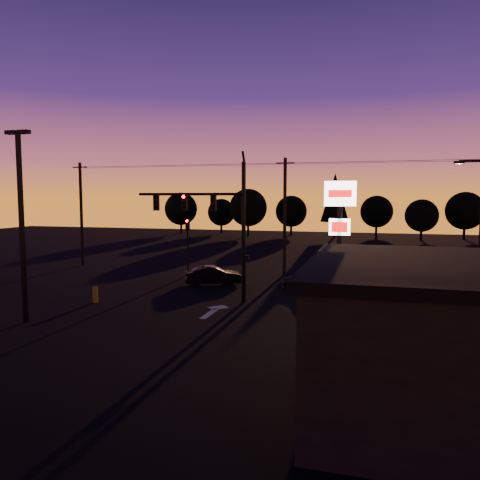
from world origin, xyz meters
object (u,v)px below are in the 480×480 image
(parking_lot_light, at_px, (21,213))
(secondary_signal, at_px, (188,239))
(pylon_sign, at_px, (340,220))
(car_right, at_px, (315,279))
(streetlight, at_px, (479,228))
(bollard, at_px, (95,295))
(car_mid, at_px, (213,276))
(traffic_signal_mast, at_px, (217,216))
(suv_parked, at_px, (374,329))

(parking_lot_light, bearing_deg, secondary_signal, 80.21)
(pylon_sign, height_order, car_right, pylon_sign)
(secondary_signal, xyz_separation_m, streetlight, (18.91, -5.99, 1.56))
(bollard, relative_size, car_mid, 0.23)
(pylon_sign, bearing_deg, streetlight, 30.08)
(secondary_signal, height_order, car_mid, secondary_signal)
(bollard, bearing_deg, pylon_sign, -0.70)
(traffic_signal_mast, bearing_deg, car_mid, 111.71)
(pylon_sign, height_order, bollard, pylon_sign)
(suv_parked, bearing_deg, car_right, 88.77)
(bollard, height_order, car_right, car_right)
(secondary_signal, relative_size, car_right, 0.98)
(streetlight, bearing_deg, secondary_signal, 162.44)
(suv_parked, bearing_deg, secondary_signal, 115.70)
(traffic_signal_mast, distance_m, secondary_signal, 9.19)
(bollard, relative_size, car_right, 0.20)
(traffic_signal_mast, distance_m, car_right, 8.37)
(secondary_signal, distance_m, suv_parked, 19.26)
(parking_lot_light, distance_m, bollard, 6.75)
(streetlight, bearing_deg, pylon_sign, -149.92)
(parking_lot_light, distance_m, streetlight, 23.05)
(secondary_signal, bearing_deg, car_right, -13.57)
(secondary_signal, relative_size, car_mid, 1.12)
(traffic_signal_mast, bearing_deg, suv_parked, -33.54)
(streetlight, height_order, suv_parked, streetlight)
(parking_lot_light, relative_size, streetlight, 1.14)
(streetlight, bearing_deg, traffic_signal_mast, -173.86)
(car_mid, xyz_separation_m, car_right, (6.93, 0.44, 0.00))
(traffic_signal_mast, relative_size, suv_parked, 1.87)
(car_mid, height_order, car_right, car_right)
(secondary_signal, height_order, parking_lot_light, parking_lot_light)
(car_right, bearing_deg, car_mid, -93.09)
(parking_lot_light, height_order, suv_parked, parking_lot_light)
(secondary_signal, height_order, car_right, secondary_signal)
(traffic_signal_mast, xyz_separation_m, car_right, (5.08, 5.08, -4.29))
(suv_parked, bearing_deg, traffic_signal_mast, 126.35)
(streetlight, bearing_deg, suv_parked, -125.23)
(traffic_signal_mast, distance_m, pylon_sign, 7.52)
(suv_parked, bearing_deg, parking_lot_light, 163.94)
(pylon_sign, height_order, suv_parked, pylon_sign)
(car_mid, distance_m, car_right, 6.94)
(secondary_signal, distance_m, bollard, 10.25)
(parking_lot_light, bearing_deg, pylon_sign, 17.23)
(car_right, bearing_deg, secondary_signal, -110.32)
(parking_lot_light, relative_size, car_mid, 2.35)
(pylon_sign, distance_m, streetlight, 8.00)
(bollard, height_order, car_mid, car_mid)
(traffic_signal_mast, xyz_separation_m, pylon_sign, (7.10, -2.49, -0.02))
(streetlight, distance_m, suv_parked, 9.76)
(traffic_signal_mast, bearing_deg, pylon_sign, -19.36)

